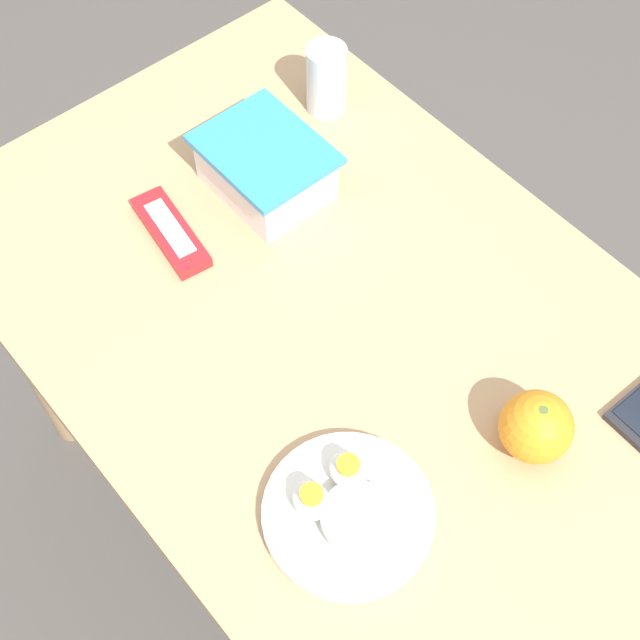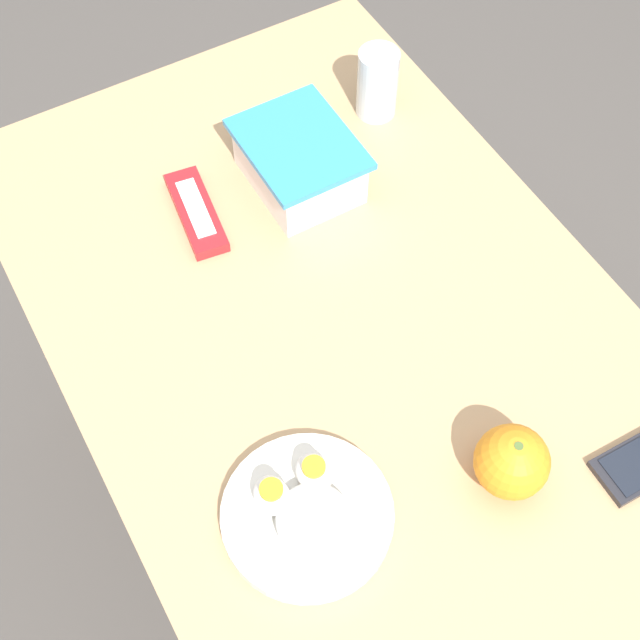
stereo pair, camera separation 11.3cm
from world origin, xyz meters
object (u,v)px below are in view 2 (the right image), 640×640
object	(u,v)px
orange_fruit	(512,462)
drinking_glass	(377,83)
rice_plate	(308,514)
food_container	(299,165)
candy_bar	(196,212)

from	to	relation	value
orange_fruit	drinking_glass	bearing A→B (deg)	162.59
orange_fruit	rice_plate	bearing A→B (deg)	-107.17
food_container	candy_bar	distance (m)	0.16
food_container	orange_fruit	world-z (taller)	orange_fruit
candy_bar	drinking_glass	bearing A→B (deg)	99.03
rice_plate	orange_fruit	bearing A→B (deg)	72.83
food_container	orange_fruit	size ratio (longest dim) A/B	2.05
food_container	orange_fruit	bearing A→B (deg)	-1.41
food_container	drinking_glass	distance (m)	0.19
food_container	orange_fruit	xyz separation A→B (m)	(0.52, -0.01, 0.01)
drinking_glass	orange_fruit	bearing A→B (deg)	-17.41
drinking_glass	candy_bar	bearing A→B (deg)	-80.97
food_container	drinking_glass	bearing A→B (deg)	111.62
drinking_glass	food_container	bearing A→B (deg)	-68.38
food_container	rice_plate	world-z (taller)	food_container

